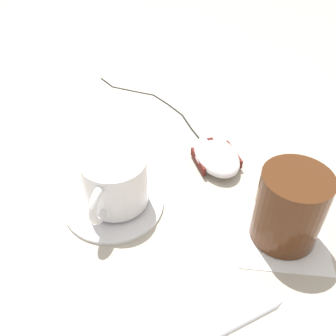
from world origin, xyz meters
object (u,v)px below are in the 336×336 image
Objects in this scene: drinking_glass at (290,207)px; saucer at (114,203)px; pen at (229,328)px; coffee_cup at (115,182)px; computer_mouse at (216,156)px.

saucer is at bearing 146.35° from drinking_glass.
drinking_glass is 0.16m from pen.
coffee_cup is at bearing -16.18° from saucer.
computer_mouse is (0.17, 0.03, 0.01)m from saucer.
coffee_cup is 0.72× the size of pen.
coffee_cup reaches higher than pen.
saucer is 0.23m from drinking_glass.
coffee_cup is 0.22m from drinking_glass.
pen is at bearing -72.66° from saucer.
saucer is at bearing 107.34° from pen.
drinking_glass is at bearing -33.65° from saucer.
saucer is 0.95× the size of pen.
drinking_glass is at bearing 35.63° from pen.
computer_mouse is at bearing 96.02° from drinking_glass.
saucer is at bearing 163.82° from coffee_cup.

